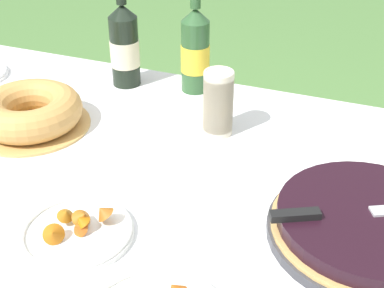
{
  "coord_description": "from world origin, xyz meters",
  "views": [
    {
      "loc": [
        0.36,
        -0.82,
        1.34
      ],
      "look_at": [
        0.01,
        0.09,
        0.74
      ],
      "focal_mm": 50.0,
      "sensor_mm": 36.0,
      "label": 1
    }
  ],
  "objects_px": {
    "berry_tart": "(368,226)",
    "serving_knife": "(356,212)",
    "cup_stack": "(218,103)",
    "snack_plate_right": "(77,231)",
    "juice_bottle_red": "(124,45)",
    "bundt_cake": "(30,112)",
    "cider_bottle_green": "(195,50)"
  },
  "relations": [
    {
      "from": "cup_stack",
      "to": "cider_bottle_green",
      "type": "relative_size",
      "value": 0.52
    },
    {
      "from": "cup_stack",
      "to": "juice_bottle_red",
      "type": "bearing_deg",
      "value": 153.34
    },
    {
      "from": "serving_knife",
      "to": "cider_bottle_green",
      "type": "distance_m",
      "value": 0.69
    },
    {
      "from": "cup_stack",
      "to": "juice_bottle_red",
      "type": "xyz_separation_m",
      "value": [
        -0.34,
        0.17,
        0.04
      ]
    },
    {
      "from": "bundt_cake",
      "to": "juice_bottle_red",
      "type": "bearing_deg",
      "value": 71.3
    },
    {
      "from": "serving_knife",
      "to": "juice_bottle_red",
      "type": "bearing_deg",
      "value": 119.96
    },
    {
      "from": "cup_stack",
      "to": "berry_tart",
      "type": "bearing_deg",
      "value": -34.41
    },
    {
      "from": "cider_bottle_green",
      "to": "snack_plate_right",
      "type": "bearing_deg",
      "value": -88.31
    },
    {
      "from": "berry_tart",
      "to": "snack_plate_right",
      "type": "distance_m",
      "value": 0.53
    },
    {
      "from": "snack_plate_right",
      "to": "juice_bottle_red",
      "type": "bearing_deg",
      "value": 109.35
    },
    {
      "from": "juice_bottle_red",
      "to": "cider_bottle_green",
      "type": "bearing_deg",
      "value": 10.2
    },
    {
      "from": "berry_tart",
      "to": "juice_bottle_red",
      "type": "relative_size",
      "value": 1.17
    },
    {
      "from": "serving_knife",
      "to": "cup_stack",
      "type": "bearing_deg",
      "value": 114.92
    },
    {
      "from": "cup_stack",
      "to": "snack_plate_right",
      "type": "bearing_deg",
      "value": -104.7
    },
    {
      "from": "juice_bottle_red",
      "to": "bundt_cake",
      "type": "bearing_deg",
      "value": -108.7
    },
    {
      "from": "snack_plate_right",
      "to": "cider_bottle_green",
      "type": "bearing_deg",
      "value": 91.69
    },
    {
      "from": "serving_knife",
      "to": "bundt_cake",
      "type": "relative_size",
      "value": 1.19
    },
    {
      "from": "bundt_cake",
      "to": "cup_stack",
      "type": "relative_size",
      "value": 1.77
    },
    {
      "from": "bundt_cake",
      "to": "cider_bottle_green",
      "type": "xyz_separation_m",
      "value": [
        0.3,
        0.35,
        0.08
      ]
    },
    {
      "from": "berry_tart",
      "to": "bundt_cake",
      "type": "relative_size",
      "value": 1.27
    },
    {
      "from": "berry_tart",
      "to": "cup_stack",
      "type": "bearing_deg",
      "value": 145.59
    },
    {
      "from": "berry_tart",
      "to": "serving_knife",
      "type": "xyz_separation_m",
      "value": [
        -0.03,
        -0.01,
        0.04
      ]
    },
    {
      "from": "serving_knife",
      "to": "bundt_cake",
      "type": "xyz_separation_m",
      "value": [
        -0.79,
        0.13,
        -0.02
      ]
    },
    {
      "from": "cup_stack",
      "to": "juice_bottle_red",
      "type": "relative_size",
      "value": 0.52
    },
    {
      "from": "serving_knife",
      "to": "cup_stack",
      "type": "distance_m",
      "value": 0.45
    },
    {
      "from": "berry_tart",
      "to": "snack_plate_right",
      "type": "xyz_separation_m",
      "value": [
        -0.5,
        -0.19,
        -0.02
      ]
    },
    {
      "from": "bundt_cake",
      "to": "cup_stack",
      "type": "bearing_deg",
      "value": 17.85
    },
    {
      "from": "cider_bottle_green",
      "to": "bundt_cake",
      "type": "bearing_deg",
      "value": -131.22
    },
    {
      "from": "cup_stack",
      "to": "cider_bottle_green",
      "type": "distance_m",
      "value": 0.25
    },
    {
      "from": "cup_stack",
      "to": "snack_plate_right",
      "type": "height_order",
      "value": "cup_stack"
    },
    {
      "from": "snack_plate_right",
      "to": "cup_stack",
      "type": "bearing_deg",
      "value": 75.3
    },
    {
      "from": "cider_bottle_green",
      "to": "juice_bottle_red",
      "type": "distance_m",
      "value": 0.2
    }
  ]
}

